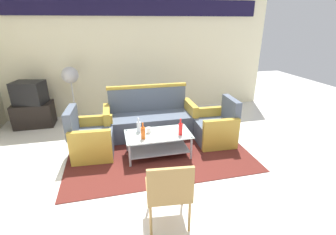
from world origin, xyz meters
The scene contains 15 objects.
ground_plane centered at (0.00, 0.00, 0.00)m, with size 14.00×14.00×0.00m, color silver.
wall_back centered at (0.00, 3.05, 1.48)m, with size 6.52×0.19×2.80m.
rug centered at (-0.04, 0.83, 0.01)m, with size 3.11×2.22×0.01m, color #511E19.
couch centered at (-0.05, 1.54, 0.32)m, with size 1.81×0.76×0.96m.
armchair_left centered at (-1.18, 0.94, 0.29)m, with size 0.74×0.80×0.85m.
armchair_right centered at (1.10, 0.88, 0.29)m, with size 0.73×0.79×0.85m.
coffee_table centered at (-0.06, 0.64, 0.27)m, with size 1.10×0.60×0.40m.
bottle_red centered at (0.29, 0.50, 0.52)m, with size 0.07×0.07×0.29m.
bottle_clear centered at (-0.37, 0.79, 0.51)m, with size 0.07×0.07×0.25m.
bottle_orange centered at (-0.33, 0.51, 0.51)m, with size 0.07×0.07×0.28m.
cup centered at (-0.21, 0.70, 0.46)m, with size 0.08×0.08×0.10m, color silver.
tv_stand centered at (-2.47, 2.55, 0.26)m, with size 0.80×0.50×0.52m, color black.
television centered at (-2.47, 2.55, 0.76)m, with size 0.69×0.57×0.48m.
pedestal_fan centered at (-1.62, 2.60, 1.01)m, with size 0.36×0.36×1.27m.
wicker_chair centered at (-0.26, -0.92, 0.49)m, with size 0.53×0.53×0.84m.
Camera 1 is at (-0.77, -3.00, 2.17)m, focal length 25.92 mm.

